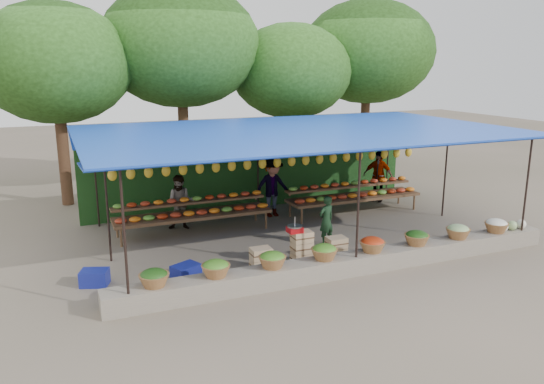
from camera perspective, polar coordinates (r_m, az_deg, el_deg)
name	(u,v)px	position (r m, az deg, el deg)	size (l,w,h in m)	color
ground	(298,235)	(14.17, 2.80, -4.68)	(60.00, 60.00, 0.00)	brown
stone_curb	(352,263)	(11.83, 8.62, -7.60)	(10.60, 0.55, 0.40)	#71665A
stall_canopy	(298,135)	(13.63, 2.79, 6.12)	(10.80, 6.60, 2.82)	black
produce_baskets	(349,248)	(11.66, 8.26, -6.01)	(8.98, 0.58, 0.34)	brown
netting_backdrop	(255,168)	(16.65, -1.84, 2.57)	(10.60, 0.06, 2.50)	#214A1A
tree_row	(238,56)	(19.27, -3.72, 14.40)	(16.51, 5.50, 7.12)	#361F13
fruit_table_left	(193,211)	(14.40, -8.51, -2.00)	(4.21, 0.95, 0.93)	#523221
fruit_table_right	(353,193)	(16.31, 8.74, -0.14)	(4.21, 0.95, 0.93)	#523221
crate_counter	(301,251)	(12.15, 3.10, -6.32)	(2.35, 0.35, 0.77)	tan
weighing_scale	(295,229)	(11.91, 2.46, -3.96)	(0.34, 0.34, 0.36)	red
vendor_seated	(326,220)	(13.36, 5.85, -3.05)	(0.46, 0.30, 1.26)	#16321A
customer_left	(181,202)	(14.69, -9.78, -1.11)	(0.74, 0.57, 1.52)	slate
customer_mid	(272,187)	(15.69, 0.05, 0.54)	(1.15, 0.66, 1.79)	slate
customer_right	(378,176)	(17.82, 11.32, 1.70)	(0.98, 0.41, 1.68)	slate
blue_crate_front	(186,272)	(11.46, -9.24, -8.52)	(0.56, 0.40, 0.33)	navy
blue_crate_back	(95,278)	(11.65, -18.54, -8.73)	(0.55, 0.39, 0.33)	navy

